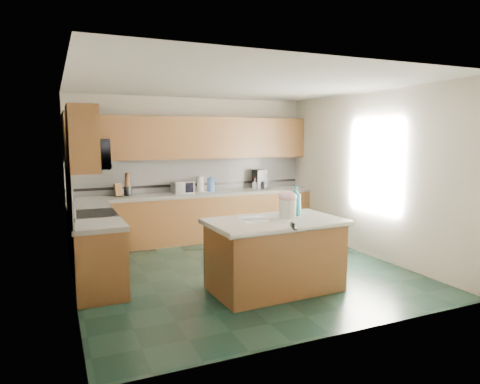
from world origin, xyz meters
TOP-DOWN VIEW (x-y plane):
  - floor at (0.00, 0.00)m, footprint 4.60×4.60m
  - ceiling at (0.00, 0.00)m, footprint 4.60×4.60m
  - wall_back at (0.00, 2.32)m, footprint 4.60×0.04m
  - wall_front at (0.00, -2.32)m, footprint 4.60×0.04m
  - wall_left at (-2.32, 0.00)m, footprint 0.04×4.60m
  - wall_right at (2.32, 0.00)m, footprint 0.04×4.60m
  - back_base_cab at (0.00, 2.00)m, footprint 4.60×0.60m
  - back_countertop at (0.00, 2.00)m, footprint 4.60×0.64m
  - back_upper_cab at (0.00, 2.13)m, footprint 4.60×0.33m
  - back_backsplash at (0.00, 2.29)m, footprint 4.60×0.02m
  - back_accent_band at (0.00, 2.28)m, footprint 4.60×0.01m
  - left_base_cab_rear at (-2.00, 1.29)m, footprint 0.60×0.82m
  - left_counter_rear at (-2.00, 1.29)m, footprint 0.64×0.82m
  - left_base_cab_front at (-2.00, -0.24)m, footprint 0.60×0.72m
  - left_counter_front at (-2.00, -0.24)m, footprint 0.64×0.72m
  - left_backsplash at (-2.29, 0.55)m, footprint 0.02×2.30m
  - left_accent_band at (-2.28, 0.55)m, footprint 0.01×2.30m
  - left_upper_cab_rear at (-2.13, 1.42)m, footprint 0.33×1.09m
  - left_upper_cab_front at (-2.13, -0.24)m, footprint 0.33×0.72m
  - range_body at (-2.00, 0.50)m, footprint 0.60×0.76m
  - range_oven_door at (-1.71, 0.50)m, footprint 0.02×0.68m
  - range_cooktop at (-2.00, 0.50)m, footprint 0.62×0.78m
  - range_handle at (-1.68, 0.50)m, footprint 0.02×0.66m
  - range_backguard at (-2.26, 0.50)m, footprint 0.06×0.76m
  - microwave at (-2.00, 0.50)m, footprint 0.50×0.73m
  - island_base at (0.08, -0.91)m, footprint 1.64×0.98m
  - island_top at (0.08, -0.91)m, footprint 1.74×1.08m
  - island_bullnose at (0.08, -1.42)m, footprint 1.70×0.13m
  - treat_jar at (0.31, -0.82)m, footprint 0.28×0.28m
  - treat_jar_lid at (0.31, -0.82)m, footprint 0.24×0.24m
  - treat_jar_knob at (0.31, -0.82)m, footprint 0.08×0.03m
  - treat_jar_knob_end_l at (0.27, -0.82)m, footprint 0.04×0.04m
  - treat_jar_knob_end_r at (0.35, -0.82)m, footprint 0.04×0.04m
  - soap_bottle_island at (0.47, -0.76)m, footprint 0.19×0.19m
  - paper_sheet_a at (-0.16, -0.87)m, footprint 0.34×0.27m
  - paper_sheet_b at (-0.13, -0.70)m, footprint 0.33×0.26m
  - clamp_body at (0.05, -1.40)m, footprint 0.06×0.11m
  - clamp_handle at (0.05, -1.46)m, footprint 0.02×0.07m
  - knife_block at (-1.44, 2.05)m, footprint 0.15×0.18m
  - utensil_crock at (-1.27, 2.08)m, footprint 0.13×0.13m
  - utensil_bundle at (-1.27, 2.08)m, footprint 0.08×0.08m
  - toaster_oven at (-0.27, 2.05)m, footprint 0.41×0.30m
  - toaster_oven_door at (-0.27, 1.93)m, footprint 0.34×0.01m
  - paper_towel at (0.10, 2.10)m, footprint 0.13×0.13m
  - paper_towel_base at (0.10, 2.10)m, footprint 0.20×0.20m
  - water_jug at (0.30, 2.06)m, footprint 0.15×0.15m
  - water_jug_neck at (0.30, 2.06)m, footprint 0.07×0.07m
  - coffee_maker at (1.35, 2.08)m, footprint 0.24×0.26m
  - coffee_carafe at (1.35, 2.02)m, footprint 0.16×0.16m
  - soap_bottle_back at (1.22, 2.05)m, footprint 0.13×0.13m
  - soap_back_cap at (1.22, 2.05)m, footprint 0.02×0.02m
  - window_light_proxy at (2.29, -0.20)m, footprint 0.02×1.40m

SIDE VIEW (x-z plane):
  - floor at x=0.00m, z-range 0.00..0.00m
  - range_oven_door at x=-1.71m, z-range 0.12..0.68m
  - back_base_cab at x=0.00m, z-range 0.00..0.86m
  - left_base_cab_rear at x=-2.00m, z-range 0.00..0.86m
  - left_base_cab_front at x=-2.00m, z-range 0.00..0.86m
  - island_base at x=0.08m, z-range 0.00..0.86m
  - range_body at x=-2.00m, z-range 0.00..0.88m
  - range_handle at x=-1.68m, z-range 0.77..0.79m
  - back_countertop at x=0.00m, z-range 0.86..0.92m
  - left_counter_rear at x=-2.00m, z-range 0.86..0.92m
  - left_counter_front at x=-2.00m, z-range 0.86..0.92m
  - island_top at x=0.08m, z-range 0.86..0.92m
  - island_bullnose at x=0.08m, z-range 0.86..0.92m
  - range_cooktop at x=-2.00m, z-range 0.88..0.92m
  - clamp_handle at x=0.05m, z-range 0.90..0.92m
  - paper_sheet_a at x=-0.16m, z-range 0.92..0.92m
  - paper_sheet_b at x=-0.13m, z-range 0.92..0.92m
  - paper_towel_base at x=0.10m, z-range 0.92..0.93m
  - clamp_body at x=0.05m, z-range 0.88..0.98m
  - coffee_carafe at x=1.35m, z-range 0.92..1.08m
  - utensil_crock at x=-1.27m, z-range 0.92..1.09m
  - range_backguard at x=-2.26m, z-range 0.93..1.11m
  - soap_bottle_back at x=1.22m, z-range 0.92..1.13m
  - toaster_oven at x=-0.27m, z-range 0.92..1.14m
  - toaster_oven_door at x=-0.27m, z-range 0.94..1.12m
  - knife_block at x=-1.44m, z-range 0.91..1.16m
  - treat_jar at x=0.31m, z-range 0.92..1.15m
  - back_accent_band at x=0.00m, z-range 1.02..1.06m
  - left_accent_band at x=-2.28m, z-range 1.02..1.06m
  - water_jug at x=0.30m, z-range 0.92..1.17m
  - paper_towel at x=0.10m, z-range 0.92..1.21m
  - coffee_maker at x=1.35m, z-range 0.92..1.30m
  - soap_bottle_island at x=0.47m, z-range 0.92..1.33m
  - soap_back_cap at x=1.22m, z-range 1.13..1.16m
  - water_jug_neck at x=0.30m, z-range 1.17..1.20m
  - treat_jar_lid at x=0.31m, z-range 1.11..1.26m
  - utensil_bundle at x=-1.27m, z-range 1.09..1.33m
  - back_backsplash at x=0.00m, z-range 0.92..1.55m
  - left_backsplash at x=-2.29m, z-range 0.92..1.55m
  - treat_jar_knob at x=0.31m, z-range 1.22..1.25m
  - treat_jar_knob_end_l at x=0.27m, z-range 1.22..1.26m
  - treat_jar_knob_end_r at x=0.35m, z-range 1.22..1.26m
  - wall_back at x=0.00m, z-range 0.00..2.70m
  - wall_front at x=0.00m, z-range 0.00..2.70m
  - wall_left at x=-2.32m, z-range 0.00..2.70m
  - wall_right at x=2.32m, z-range 0.00..2.70m
  - window_light_proxy at x=2.29m, z-range 0.95..2.05m
  - microwave at x=-2.00m, z-range 1.53..1.94m
  - back_upper_cab at x=0.00m, z-range 1.55..2.33m
  - left_upper_cab_rear at x=-2.13m, z-range 1.55..2.33m
  - left_upper_cab_front at x=-2.13m, z-range 1.55..2.33m
  - ceiling at x=0.00m, z-range 2.70..2.70m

